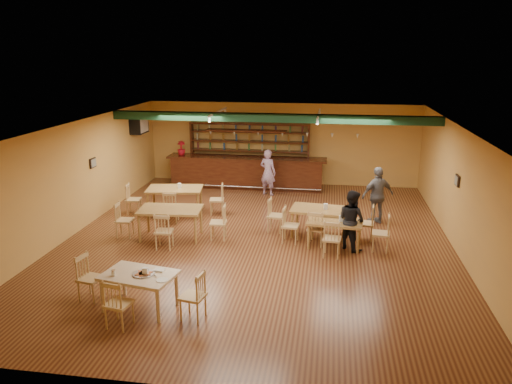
% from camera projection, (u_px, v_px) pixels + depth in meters
% --- Properties ---
extents(floor, '(12.00, 12.00, 0.00)m').
position_uv_depth(floor, '(257.00, 240.00, 12.93)').
color(floor, '#4E2616').
rests_on(floor, ground).
extents(ceiling_beam, '(10.00, 0.30, 0.25)m').
position_uv_depth(ceiling_beam, '(271.00, 118.00, 14.80)').
color(ceiling_beam, '#10321B').
rests_on(ceiling_beam, ceiling).
extents(track_rail_left, '(0.05, 2.50, 0.05)m').
position_uv_depth(track_rail_left, '(218.00, 112.00, 15.61)').
color(track_rail_left, silver).
rests_on(track_rail_left, ceiling).
extents(track_rail_right, '(0.05, 2.50, 0.05)m').
position_uv_depth(track_rail_right, '(319.00, 114.00, 15.14)').
color(track_rail_right, silver).
rests_on(track_rail_right, ceiling).
extents(ac_unit, '(0.34, 0.70, 0.48)m').
position_uv_depth(ac_unit, '(139.00, 125.00, 16.98)').
color(ac_unit, silver).
rests_on(ac_unit, wall_left).
extents(picture_left, '(0.04, 0.34, 0.28)m').
position_uv_depth(picture_left, '(93.00, 163.00, 14.14)').
color(picture_left, black).
rests_on(picture_left, wall_left).
extents(picture_right, '(0.04, 0.34, 0.28)m').
position_uv_depth(picture_right, '(457.00, 181.00, 12.20)').
color(picture_right, black).
rests_on(picture_right, wall_right).
extents(bar_counter, '(5.76, 0.85, 1.13)m').
position_uv_depth(bar_counter, '(247.00, 172.00, 17.84)').
color(bar_counter, '#35120A').
rests_on(bar_counter, ground).
extents(back_bar_hutch, '(4.46, 0.40, 2.28)m').
position_uv_depth(back_bar_hutch, '(249.00, 153.00, 18.28)').
color(back_bar_hutch, '#35120A').
rests_on(back_bar_hutch, ground).
extents(poinsettia, '(0.37, 0.37, 0.52)m').
position_uv_depth(poinsettia, '(181.00, 148.00, 17.97)').
color(poinsettia, '#B6101E').
rests_on(poinsettia, bar_counter).
extents(dining_table_a, '(1.77, 1.22, 0.82)m').
position_uv_depth(dining_table_a, '(175.00, 201.00, 14.93)').
color(dining_table_a, olive).
rests_on(dining_table_a, ground).
extents(dining_table_b, '(1.61, 1.07, 0.76)m').
position_uv_depth(dining_table_b, '(319.00, 222.00, 13.17)').
color(dining_table_b, olive).
rests_on(dining_table_b, ground).
extents(dining_table_c, '(1.70, 1.11, 0.81)m').
position_uv_depth(dining_table_c, '(171.00, 223.00, 13.01)').
color(dining_table_c, olive).
rests_on(dining_table_c, ground).
extents(dining_table_d, '(1.45, 0.95, 0.69)m').
position_uv_depth(dining_table_d, '(334.00, 234.00, 12.44)').
color(dining_table_d, olive).
rests_on(dining_table_d, ground).
extents(near_table, '(1.49, 1.10, 0.73)m').
position_uv_depth(near_table, '(140.00, 291.00, 9.40)').
color(near_table, beige).
rests_on(near_table, ground).
extents(pizza_tray, '(0.46, 0.46, 0.01)m').
position_uv_depth(pizza_tray, '(144.00, 274.00, 9.28)').
color(pizza_tray, silver).
rests_on(pizza_tray, near_table).
extents(parmesan_shaker, '(0.09, 0.09, 0.11)m').
position_uv_depth(parmesan_shaker, '(114.00, 273.00, 9.21)').
color(parmesan_shaker, '#EAE5C6').
rests_on(parmesan_shaker, near_table).
extents(napkin_stack, '(0.21, 0.16, 0.03)m').
position_uv_depth(napkin_stack, '(159.00, 270.00, 9.43)').
color(napkin_stack, white).
rests_on(napkin_stack, near_table).
extents(pizza_server, '(0.30, 0.28, 0.00)m').
position_uv_depth(pizza_server, '(152.00, 273.00, 9.30)').
color(pizza_server, silver).
rests_on(pizza_server, pizza_tray).
extents(side_plate, '(0.26, 0.26, 0.01)m').
position_uv_depth(side_plate, '(162.00, 280.00, 9.03)').
color(side_plate, white).
rests_on(side_plate, near_table).
extents(patron_bar, '(0.68, 0.57, 1.59)m').
position_uv_depth(patron_bar, '(268.00, 172.00, 16.86)').
color(patron_bar, purple).
rests_on(patron_bar, ground).
extents(patron_right_a, '(0.93, 0.93, 1.52)m').
position_uv_depth(patron_right_a, '(351.00, 220.00, 12.18)').
color(patron_right_a, black).
rests_on(patron_right_a, ground).
extents(patron_right_b, '(1.05, 0.79, 1.66)m').
position_uv_depth(patron_right_b, '(378.00, 195.00, 14.03)').
color(patron_right_b, slate).
rests_on(patron_right_b, ground).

